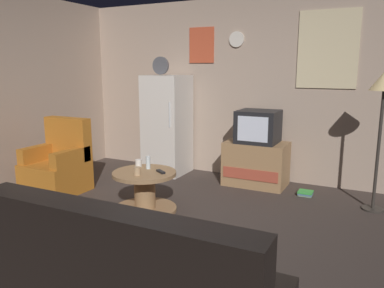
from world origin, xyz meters
TOP-DOWN VIEW (x-y plane):
  - ground_plane at (0.00, 0.00)m, footprint 12.00×12.00m
  - wall_with_art at (0.01, 2.45)m, footprint 5.20×0.12m
  - fridge at (-1.00, 2.06)m, footprint 0.60×0.62m
  - tv_stand at (0.43, 2.05)m, footprint 0.84×0.53m
  - crt_tv at (0.44, 2.05)m, footprint 0.54×0.51m
  - standing_lamp at (1.93, 1.72)m, footprint 0.32×0.32m
  - coffee_table at (-0.40, 0.52)m, footprint 0.72×0.72m
  - wine_glass at (-0.43, 0.65)m, footprint 0.05×0.05m
  - mug_ceramic_white at (-0.58, 0.67)m, footprint 0.08×0.08m
  - mug_ceramic_tan at (-0.40, 0.37)m, footprint 0.08×0.08m
  - remote_control at (-0.22, 0.57)m, footprint 0.15×0.12m
  - armchair at (-1.82, 0.62)m, footprint 0.68×0.68m
  - book_stack at (1.15, 1.87)m, footprint 0.18×0.16m

SIDE VIEW (x-z plane):
  - ground_plane at x=0.00m, z-range 0.00..0.00m
  - book_stack at x=1.15m, z-range 0.00..0.06m
  - coffee_table at x=-0.40m, z-range 0.00..0.46m
  - tv_stand at x=0.43m, z-range 0.00..0.60m
  - armchair at x=-1.82m, z-range -0.14..0.82m
  - remote_control at x=-0.22m, z-range 0.46..0.48m
  - mug_ceramic_white at x=-0.58m, z-range 0.46..0.55m
  - mug_ceramic_tan at x=-0.40m, z-range 0.46..0.55m
  - wine_glass at x=-0.43m, z-range 0.46..0.61m
  - fridge at x=-1.00m, z-range -0.13..1.64m
  - crt_tv at x=0.44m, z-range 0.61..1.05m
  - wall_with_art at x=0.01m, z-range 0.01..2.60m
  - standing_lamp at x=1.93m, z-range 0.56..2.15m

